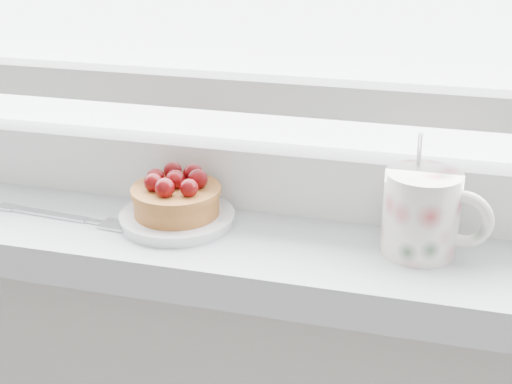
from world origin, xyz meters
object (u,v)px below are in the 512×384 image
(raspberry_tart, at_px, (176,195))
(saucer, at_px, (177,218))
(fork, at_px, (73,218))
(floral_mug, at_px, (424,212))

(raspberry_tart, bearing_deg, saucer, -125.03)
(saucer, xyz_separation_m, fork, (-0.11, -0.02, -0.00))
(saucer, distance_m, fork, 0.12)
(raspberry_tart, bearing_deg, floral_mug, 0.18)
(saucer, bearing_deg, fork, -169.16)
(floral_mug, bearing_deg, fork, -176.50)
(raspberry_tart, distance_m, floral_mug, 0.26)
(raspberry_tart, distance_m, fork, 0.12)
(saucer, distance_m, raspberry_tart, 0.03)
(floral_mug, bearing_deg, raspberry_tart, -179.82)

